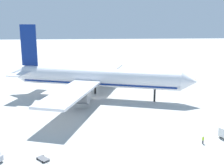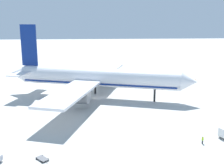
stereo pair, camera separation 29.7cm
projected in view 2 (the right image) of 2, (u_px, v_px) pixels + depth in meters
The scene contains 7 objects.
ground_plane at pixel (99, 98), 96.42m from camera, with size 600.00×600.00×0.00m, color #B2B2AD.
airliner at pixel (95, 78), 95.15m from camera, with size 65.12×66.92×25.01m.
baggage_cart_0 at pixel (42, 159), 53.58m from camera, with size 2.78×2.87×0.40m.
baggage_cart_1 at pixel (179, 74), 134.30m from camera, with size 2.22×3.02×1.25m.
ground_worker_3 at pixel (203, 140), 60.52m from camera, with size 0.44×0.44×1.65m.
traffic_cone_0 at pixel (192, 82), 119.72m from camera, with size 0.36×0.36×0.55m, color orange.
traffic_cone_1 at pixel (196, 79), 125.63m from camera, with size 0.36×0.36×0.55m, color orange.
Camera 2 is at (-2.47, -92.89, 26.58)m, focal length 44.27 mm.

